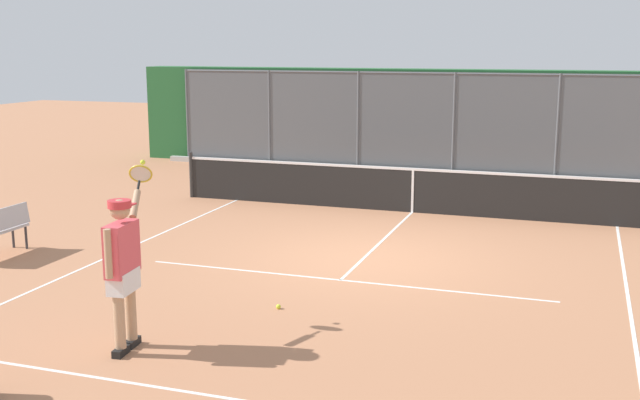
# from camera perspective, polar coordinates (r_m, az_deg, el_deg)

# --- Properties ---
(ground_plane) EXTENTS (60.00, 60.00, 0.00)m
(ground_plane) POSITION_cam_1_polar(r_m,az_deg,el_deg) (13.11, 3.20, -4.32)
(ground_plane) COLOR #B27551
(court_line_markings) EXTENTS (8.31, 9.43, 0.01)m
(court_line_markings) POSITION_cam_1_polar(r_m,az_deg,el_deg) (11.63, 1.04, -6.35)
(court_line_markings) COLOR white
(court_line_markings) RESTS_ON ground
(fence_backdrop) EXTENTS (19.35, 1.37, 2.86)m
(fence_backdrop) POSITION_cam_1_polar(r_m,az_deg,el_deg) (22.26, 10.05, 5.71)
(fence_backdrop) COLOR #565B60
(fence_backdrop) RESTS_ON ground
(tennis_net) EXTENTS (10.67, 0.09, 1.07)m
(tennis_net) POSITION_cam_1_polar(r_m,az_deg,el_deg) (16.68, 6.82, 0.75)
(tennis_net) COLOR #2D2D2D
(tennis_net) RESTS_ON ground
(tennis_player) EXTENTS (0.58, 1.44, 2.11)m
(tennis_player) POSITION_cam_1_polar(r_m,az_deg,el_deg) (9.26, -14.28, -4.38)
(tennis_player) COLOR black
(tennis_player) RESTS_ON ground
(tennis_ball_near_net) EXTENTS (0.07, 0.07, 0.07)m
(tennis_ball_near_net) POSITION_cam_1_polar(r_m,az_deg,el_deg) (10.68, -3.07, -7.82)
(tennis_ball_near_net) COLOR #CCDB33
(tennis_ball_near_net) RESTS_ON ground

